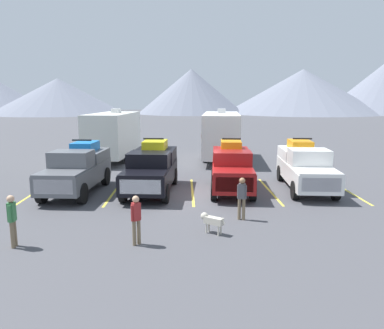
% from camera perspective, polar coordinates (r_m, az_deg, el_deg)
% --- Properties ---
extents(ground_plane, '(240.00, 240.00, 0.00)m').
position_cam_1_polar(ground_plane, '(18.50, 0.10, -4.60)').
color(ground_plane, '#47474C').
extents(pickup_truck_a, '(2.48, 5.59, 2.56)m').
position_cam_1_polar(pickup_truck_a, '(19.63, -16.84, -0.59)').
color(pickup_truck_a, '#595B60').
rests_on(pickup_truck_a, ground).
extents(pickup_truck_b, '(2.56, 5.61, 2.62)m').
position_cam_1_polar(pickup_truck_b, '(19.11, -6.10, -0.53)').
color(pickup_truck_b, black).
rests_on(pickup_truck_b, ground).
extents(pickup_truck_c, '(2.41, 5.46, 2.58)m').
position_cam_1_polar(pickup_truck_c, '(19.34, 5.98, -0.42)').
color(pickup_truck_c, maroon).
rests_on(pickup_truck_c, ground).
extents(pickup_truck_d, '(2.51, 6.00, 2.55)m').
position_cam_1_polar(pickup_truck_d, '(20.44, 16.61, -0.23)').
color(pickup_truck_d, white).
rests_on(pickup_truck_d, ground).
extents(lot_stripe_a, '(0.12, 5.50, 0.01)m').
position_cam_1_polar(lot_stripe_a, '(20.58, -22.45, -3.85)').
color(lot_stripe_a, gold).
rests_on(lot_stripe_a, ground).
extents(lot_stripe_b, '(0.12, 5.50, 0.01)m').
position_cam_1_polar(lot_stripe_b, '(19.50, -11.60, -4.02)').
color(lot_stripe_b, gold).
rests_on(lot_stripe_b, ground).
extents(lot_stripe_c, '(0.12, 5.50, 0.01)m').
position_cam_1_polar(lot_stripe_c, '(19.18, 0.06, -4.05)').
color(lot_stripe_c, gold).
rests_on(lot_stripe_c, ground).
extents(lot_stripe_d, '(0.12, 5.50, 0.01)m').
position_cam_1_polar(lot_stripe_d, '(19.65, 11.62, -3.91)').
color(lot_stripe_d, gold).
rests_on(lot_stripe_d, ground).
extents(lot_stripe_e, '(0.12, 5.50, 0.01)m').
position_cam_1_polar(lot_stripe_e, '(20.87, 22.23, -3.64)').
color(lot_stripe_e, gold).
rests_on(lot_stripe_e, ground).
extents(camper_trailer_a, '(3.26, 8.04, 3.82)m').
position_cam_1_polar(camper_trailer_a, '(28.52, -11.78, 4.54)').
color(camper_trailer_a, silver).
rests_on(camper_trailer_a, ground).
extents(camper_trailer_b, '(3.27, 8.67, 3.80)m').
position_cam_1_polar(camper_trailer_b, '(28.11, 4.41, 4.62)').
color(camper_trailer_b, white).
rests_on(camper_trailer_b, ground).
extents(person_a, '(0.31, 0.30, 1.63)m').
position_cam_1_polar(person_a, '(12.34, -8.41, -7.79)').
color(person_a, '#726047').
rests_on(person_a, ground).
extents(person_b, '(0.35, 0.26, 1.67)m').
position_cam_1_polar(person_b, '(14.75, 7.50, -4.68)').
color(person_b, '#726047').
rests_on(person_b, ground).
extents(person_c, '(0.23, 0.38, 1.70)m').
position_cam_1_polar(person_c, '(13.29, -25.43, -7.21)').
color(person_c, '#726047').
rests_on(person_c, ground).
extents(dog, '(0.83, 0.66, 0.70)m').
position_cam_1_polar(dog, '(13.37, 2.88, -8.34)').
color(dog, beige).
rests_on(dog, ground).
extents(mountain_ridge, '(144.88, 43.37, 15.78)m').
position_cam_1_polar(mountain_ridge, '(108.42, 7.05, 10.94)').
color(mountain_ridge, slate).
rests_on(mountain_ridge, ground).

